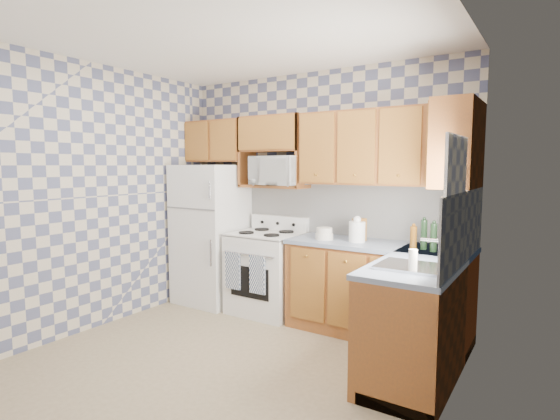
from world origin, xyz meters
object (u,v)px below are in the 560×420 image
(refrigerator, at_px, (211,234))
(microwave, at_px, (279,171))
(stove_body, at_px, (267,273))
(electric_kettle, at_px, (357,232))

(refrigerator, bearing_deg, microwave, 8.22)
(stove_body, bearing_deg, refrigerator, -178.22)
(stove_body, relative_size, electric_kettle, 4.43)
(refrigerator, xyz_separation_m, stove_body, (0.80, 0.03, -0.39))
(stove_body, bearing_deg, electric_kettle, -0.69)
(stove_body, bearing_deg, microwave, 47.08)
(electric_kettle, bearing_deg, refrigerator, -179.64)
(refrigerator, relative_size, stove_body, 1.87)
(refrigerator, distance_m, electric_kettle, 1.91)
(refrigerator, height_order, microwave, microwave)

